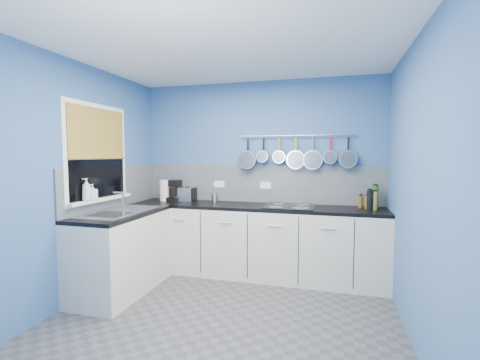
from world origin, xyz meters
The scene contains 40 objects.
floor centered at (0.00, 0.00, -0.01)m, with size 3.20×3.00×0.02m, color #47474C.
ceiling centered at (0.00, 0.00, 2.51)m, with size 3.20×3.00×0.02m, color white.
wall_back centered at (0.00, 1.51, 1.25)m, with size 3.20×0.02×2.50m, color #396099.
wall_front centered at (0.00, -1.51, 1.25)m, with size 3.20×0.02×2.50m, color #396099.
wall_left centered at (-1.61, 0.00, 1.25)m, with size 0.02×3.00×2.50m, color #396099.
wall_right centered at (1.61, 0.00, 1.25)m, with size 0.02×3.00×2.50m, color #396099.
backsplash_back centered at (0.00, 1.49, 1.15)m, with size 3.20×0.02×0.50m, color #9A9DA8.
backsplash_left centered at (-1.59, 0.60, 1.15)m, with size 0.02×1.80×0.50m, color #9A9DA8.
cabinet_run_back centered at (0.00, 1.20, 0.43)m, with size 3.20×0.60×0.86m, color beige.
worktop_back centered at (0.00, 1.20, 0.88)m, with size 3.20×0.60×0.04m, color black.
cabinet_run_left centered at (-1.30, 0.30, 0.43)m, with size 0.60×1.20×0.86m, color beige.
worktop_left centered at (-1.30, 0.30, 0.88)m, with size 0.60×1.20×0.04m, color black.
window_frame centered at (-1.58, 0.30, 1.55)m, with size 0.01×1.00×1.10m, color white.
window_glass centered at (-1.57, 0.30, 1.55)m, with size 0.01×0.90×1.00m, color black.
bamboo_blind centered at (-1.56, 0.30, 1.77)m, with size 0.01×0.90×0.55m, color gold.
window_sill centered at (-1.55, 0.30, 1.04)m, with size 0.10×0.98×0.03m, color white.
sink_unit centered at (-1.30, 0.30, 0.90)m, with size 0.50×0.95×0.01m, color silver.
mixer_tap centered at (-1.14, 0.12, 1.03)m, with size 0.12×0.08×0.26m, color silver, non-canonical shape.
socket_left centered at (-0.55, 1.48, 1.13)m, with size 0.15×0.01×0.09m, color white.
socket_right centered at (0.10, 1.48, 1.13)m, with size 0.15×0.01×0.09m, color white.
pot_rail centered at (0.50, 1.45, 1.78)m, with size 0.02×0.02×1.45m, color silver.
soap_bottle_a centered at (-1.53, 0.05, 1.17)m, with size 0.09×0.09×0.24m, color white.
soap_bottle_b centered at (-1.53, 0.14, 1.14)m, with size 0.08×0.08×0.17m, color white.
paper_towel centered at (-1.27, 1.24, 1.04)m, with size 0.13×0.13×0.29m, color white.
coffee_maker centered at (-1.14, 1.28, 1.04)m, with size 0.16×0.18×0.29m, color black, non-canonical shape.
toaster centered at (-1.01, 1.34, 0.99)m, with size 0.28×0.16×0.18m, color silver.
canister centered at (-0.57, 1.33, 0.96)m, with size 0.08×0.08×0.12m, color silver.
hob centered at (0.46, 1.18, 0.91)m, with size 0.61×0.54×0.01m, color black.
pan_0 centered at (-0.13, 1.44, 1.56)m, with size 0.24×0.09×0.43m, color silver, non-canonical shape.
pan_1 centered at (0.08, 1.44, 1.61)m, with size 0.15×0.11×0.34m, color silver, non-canonical shape.
pan_2 centered at (0.29, 1.44, 1.60)m, with size 0.17×0.07×0.36m, color silver, non-canonical shape.
pan_3 centered at (0.50, 1.44, 1.57)m, with size 0.24×0.06×0.43m, color silver, non-canonical shape.
pan_4 centered at (0.71, 1.44, 1.56)m, with size 0.24×0.06×0.43m, color silver, non-canonical shape.
pan_5 centered at (0.92, 1.44, 1.60)m, with size 0.17×0.10×0.36m, color silver, non-canonical shape.
pan_6 centered at (1.14, 1.44, 1.58)m, with size 0.22×0.08×0.41m, color silver, non-canonical shape.
condiment_0 centered at (1.45, 1.33, 1.04)m, with size 0.07×0.07×0.27m, color #265919.
condiment_1 centered at (1.36, 1.31, 0.98)m, with size 0.06×0.06×0.16m, color brown.
condiment_2 centered at (1.29, 1.33, 0.97)m, with size 0.05×0.05×0.15m, color brown.
condiment_3 centered at (1.43, 1.23, 1.01)m, with size 0.06×0.06×0.21m, color olive.
condiment_4 centered at (1.37, 1.20, 1.01)m, with size 0.06×0.06×0.23m, color black.
Camera 1 is at (0.96, -2.87, 1.54)m, focal length 24.95 mm.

